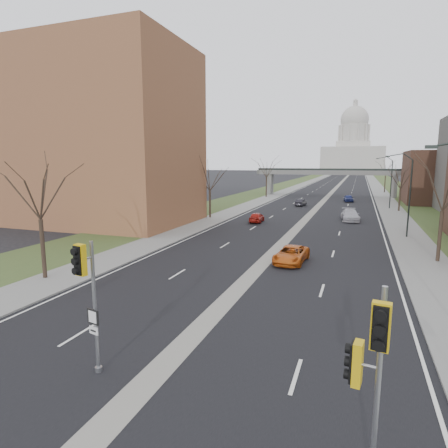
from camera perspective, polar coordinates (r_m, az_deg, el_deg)
The scene contains 26 objects.
ground at distance 15.12m, azimuth -11.15°, elevation -22.20°, with size 700.00×700.00×0.00m, color black.
road_surface at distance 161.28m, azimuth 17.55°, elevation 6.17°, with size 20.00×600.00×0.01m, color black.
median_strip at distance 161.28m, azimuth 17.55°, elevation 6.17°, with size 1.20×600.00×0.02m, color gray.
sidewalk_right at distance 161.21m, azimuth 21.83°, elevation 5.95°, with size 4.00×600.00×0.12m, color gray.
sidewalk_left at distance 162.23m, azimuth 13.29°, elevation 6.39°, with size 4.00×600.00×0.12m, color gray.
grass_verge_right at distance 161.52m, azimuth 23.97°, elevation 5.82°, with size 8.00×600.00×0.10m, color #2E421E.
grass_verge_left at distance 163.03m, azimuth 11.19°, elevation 6.47°, with size 8.00×600.00×0.10m, color #2E421E.
apartment_building at distance 52.58m, azimuth -19.26°, elevation 12.29°, with size 25.00×16.00×22.00m, color #945C3B.
commercial_block_far at distance 82.40m, azimuth 30.68°, elevation 6.10°, with size 14.00×14.00×10.00m, color #4C3223.
pedestrian_bridge at distance 91.25m, azimuth 15.72°, elevation 7.15°, with size 34.00×3.00×6.45m.
capitol at distance 331.19m, azimuth 19.05°, elevation 10.75°, with size 48.00×42.00×55.75m.
streetlight_mid at distance 43.15m, azimuth 25.64°, elevation 7.26°, with size 2.61×0.20×8.70m.
streetlight_far at distance 69.07m, azimuth 23.58°, elevation 7.86°, with size 2.61×0.20×8.70m.
tree_left_a at distance 27.46m, azimuth -26.54°, elevation 5.82°, with size 7.20×7.20×9.40m.
tree_left_b at distance 52.83m, azimuth -2.18°, elevation 7.60°, with size 6.75×6.75×8.81m.
tree_left_c at distance 85.28m, azimuth 6.53°, elevation 8.78°, with size 7.65×7.65×9.99m.
tree_right_a at distance 33.54m, azimuth 30.66°, elevation 5.98°, with size 7.20×7.20×9.40m.
tree_right_b at distance 66.26m, azimuth 25.41°, elevation 6.72°, with size 6.30×6.30×8.22m.
tree_right_c at distance 106.12m, azimuth 23.48°, elevation 8.18°, with size 7.65×7.65×9.99m.
signal_pole_median at distance 14.46m, azimuth -20.15°, elevation -8.64°, with size 0.63×0.85×5.08m.
signal_pole_right at distance 9.95m, azimuth 21.43°, elevation -18.58°, with size 0.87×1.00×5.07m.
car_left_near at distance 49.79m, azimuth 5.02°, elevation 1.04°, with size 1.57×3.91×1.33m, color #9D1912.
car_left_far at distance 69.67m, azimuth 11.65°, elevation 3.22°, with size 1.30×3.73×1.23m, color black.
car_right_near at distance 30.19m, azimuth 10.21°, elevation -4.59°, with size 2.17×4.71×1.31m, color #C45714.
car_right_mid at distance 53.71m, azimuth 18.67°, elevation 1.30°, with size 2.16×5.31×1.54m, color #ABAAB2.
car_right_far at distance 79.62m, azimuth 18.44°, elevation 3.75°, with size 1.68×4.17×1.42m, color navy.
Camera 1 is at (6.84, -10.94, 7.88)m, focal length 30.00 mm.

